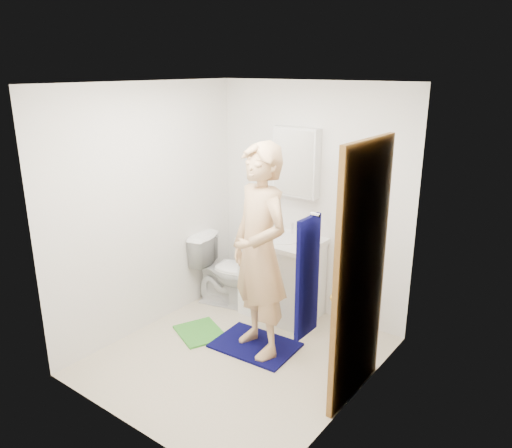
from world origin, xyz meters
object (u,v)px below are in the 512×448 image
at_px(vanity_cabinet, 282,279).
at_px(man, 260,252).
at_px(towel, 307,277).
at_px(toilet, 228,270).
at_px(toothbrush_cup, 309,236).
at_px(medicine_cabinet, 296,162).
at_px(soap_dispenser, 262,226).

height_order(vanity_cabinet, man, man).
distance_m(vanity_cabinet, towel, 2.08).
xyz_separation_m(toilet, toothbrush_cup, (0.86, 0.26, 0.50)).
bearing_deg(toothbrush_cup, towel, -59.74).
bearing_deg(medicine_cabinet, toilet, -148.39).
height_order(toilet, soap_dispenser, soap_dispenser).
bearing_deg(man, medicine_cabinet, 126.47).
distance_m(vanity_cabinet, medicine_cabinet, 1.22).
bearing_deg(man, vanity_cabinet, 130.65).
distance_m(soap_dispenser, man, 0.83).
xyz_separation_m(towel, man, (-0.93, 0.76, -0.27)).
xyz_separation_m(medicine_cabinet, soap_dispenser, (-0.22, -0.27, -0.65)).
distance_m(toilet, toothbrush_cup, 1.03).
bearing_deg(toilet, soap_dispenser, -89.27).
distance_m(medicine_cabinet, towel, 2.11).
relative_size(vanity_cabinet, towel, 1.00).
relative_size(medicine_cabinet, towel, 0.87).
relative_size(toothbrush_cup, man, 0.06).
relative_size(vanity_cabinet, man, 0.42).
relative_size(towel, soap_dispenser, 4.16).
height_order(toilet, toothbrush_cup, toothbrush_cup).
height_order(medicine_cabinet, toilet, medicine_cabinet).
xyz_separation_m(toilet, soap_dispenser, (0.39, 0.10, 0.56)).
bearing_deg(toothbrush_cup, man, -90.17).
height_order(towel, toothbrush_cup, towel).
bearing_deg(towel, vanity_cabinet, 128.47).
distance_m(towel, toothbrush_cup, 1.88).
distance_m(medicine_cabinet, man, 1.16).
bearing_deg(towel, medicine_cabinet, 124.61).
xyz_separation_m(towel, toothbrush_cup, (-0.93, 1.60, -0.36)).
xyz_separation_m(toothbrush_cup, man, (-0.00, -0.84, 0.09)).
xyz_separation_m(toilet, man, (0.86, -0.58, 0.59)).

